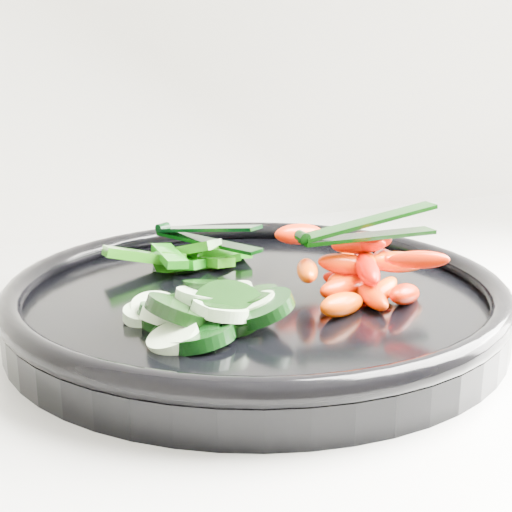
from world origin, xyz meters
name	(u,v)px	position (x,y,z in m)	size (l,w,h in m)	color
veggie_tray	(256,300)	(-0.30, 1.67, 0.95)	(0.49, 0.49, 0.04)	black
cucumber_pile	(199,313)	(-0.36, 1.63, 0.96)	(0.12, 0.12, 0.04)	black
carrot_pile	(358,269)	(-0.23, 1.64, 0.97)	(0.12, 0.14, 0.05)	#E75800
pepper_pile	(189,257)	(-0.32, 1.76, 0.96)	(0.13, 0.09, 0.04)	#136509
tong_carrot	(365,229)	(-0.23, 1.64, 1.00)	(0.11, 0.02, 0.02)	black
tong_pepper	(204,235)	(-0.31, 1.77, 0.98)	(0.06, 0.11, 0.02)	black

